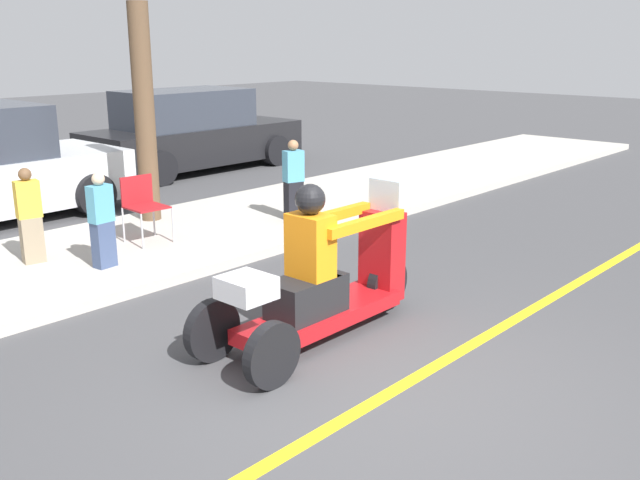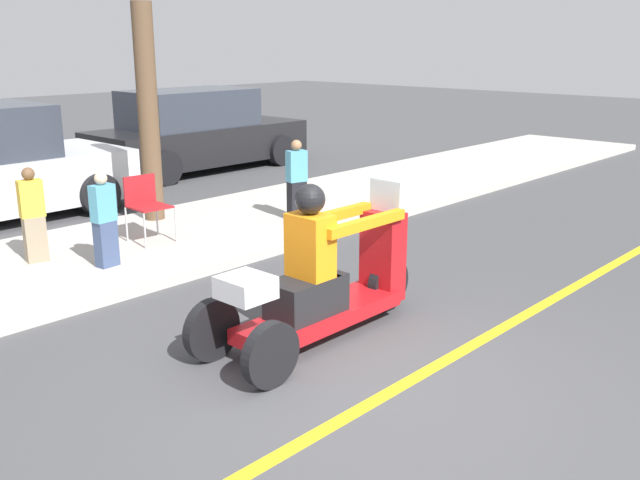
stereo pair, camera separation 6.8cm
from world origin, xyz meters
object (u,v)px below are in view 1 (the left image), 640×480
Objects in this scene: spectator_far_back at (102,222)px; spectator_end_of_line at (30,218)px; motorcycle_trike at (322,285)px; folding_chair_set_back at (142,202)px; spectator_near_curb at (293,182)px; parked_car_lot_center at (191,133)px; tree_trunk at (144,114)px.

spectator_end_of_line is at bearing 121.43° from spectator_far_back.
motorcycle_trike is at bearing -82.63° from spectator_far_back.
motorcycle_trike reaches higher than spectator_far_back.
spectator_far_back is at bearing -147.63° from folding_chair_set_back.
spectator_far_back is at bearing -58.57° from spectator_end_of_line.
folding_chair_set_back is at bearing 81.19° from motorcycle_trike.
spectator_near_curb is (2.61, 2.90, 0.17)m from motorcycle_trike.
parked_car_lot_center reaches higher than spectator_end_of_line.
folding_chair_set_back is at bearing 32.37° from spectator_far_back.
tree_trunk is (0.71, 0.89, 0.97)m from folding_chair_set_back.
spectator_far_back is (-0.38, 2.94, 0.14)m from motorcycle_trike.
parked_car_lot_center is 4.69m from tree_trunk.
tree_trunk reaches higher than spectator_far_back.
folding_chair_set_back is (-2.06, 0.63, -0.04)m from spectator_near_curb.
tree_trunk reaches higher than parked_car_lot_center.
spectator_end_of_line is at bearing -143.45° from parked_car_lot_center.
motorcycle_trike is 2.17× the size of spectator_near_curb.
spectator_near_curb is 0.38× the size of tree_trunk.
spectator_far_back is 0.36× the size of tree_trunk.
spectator_near_curb is at bearing 47.99° from motorcycle_trike.
tree_trunk is (1.26, 4.42, 1.10)m from motorcycle_trike.
motorcycle_trike is 8.91m from parked_car_lot_center.
tree_trunk is at bearing 51.31° from folding_chair_set_back.
spectator_near_curb is 2.16m from folding_chair_set_back.
motorcycle_trike is at bearing -77.20° from spectator_end_of_line.
spectator_near_curb reaches higher than spectator_end_of_line.
motorcycle_trike reaches higher than spectator_end_of_line.
motorcycle_trike is 2.28× the size of spectator_far_back.
parked_car_lot_center is at bearing 43.92° from spectator_far_back.
spectator_end_of_line is 0.37× the size of tree_trunk.
folding_chair_set_back is at bearing -6.68° from spectator_end_of_line.
spectator_end_of_line is (-0.46, 0.75, 0.01)m from spectator_far_back.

